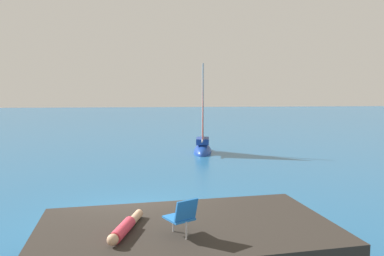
# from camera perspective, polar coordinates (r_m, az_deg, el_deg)

# --- Properties ---
(ground_plane) EXTENTS (160.00, 160.00, 0.00)m
(ground_plane) POSITION_cam_1_polar(r_m,az_deg,el_deg) (11.10, -9.33, -14.10)
(ground_plane) COLOR #236093
(shore_ledge) EXTENTS (6.69, 4.13, 0.88)m
(shore_ledge) POSITION_cam_1_polar(r_m,az_deg,el_deg) (8.28, -0.86, -17.82)
(shore_ledge) COLOR #2D2823
(shore_ledge) RESTS_ON ground
(boulder_seaward) EXTENTS (1.77, 1.71, 0.88)m
(boulder_seaward) POSITION_cam_1_polar(r_m,az_deg,el_deg) (10.32, -7.66, -15.63)
(boulder_seaward) COLOR #302626
(boulder_seaward) RESTS_ON ground
(boulder_inland) EXTENTS (1.07, 1.17, 0.68)m
(boulder_inland) POSITION_cam_1_polar(r_m,az_deg,el_deg) (10.71, 5.85, -14.80)
(boulder_inland) COLOR #2F2926
(boulder_inland) RESTS_ON ground
(sailboat_near) EXTENTS (1.58, 3.33, 6.05)m
(sailboat_near) POSITION_cam_1_polar(r_m,az_deg,el_deg) (22.47, 1.69, -3.05)
(sailboat_near) COLOR #193D99
(sailboat_near) RESTS_ON ground
(person_sunbather) EXTENTS (0.63, 1.73, 0.25)m
(person_sunbather) POSITION_cam_1_polar(r_m,az_deg,el_deg) (7.75, -10.49, -15.17)
(person_sunbather) COLOR #DB384C
(person_sunbather) RESTS_ON shore_ledge
(beach_chair) EXTENTS (0.71, 0.75, 0.80)m
(beach_chair) POSITION_cam_1_polar(r_m,az_deg,el_deg) (7.34, -1.57, -13.56)
(beach_chair) COLOR blue
(beach_chair) RESTS_ON shore_ledge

